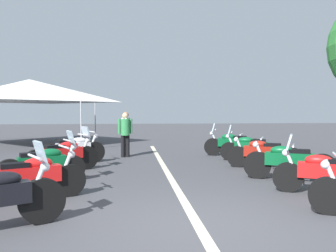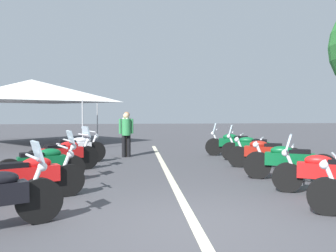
{
  "view_description": "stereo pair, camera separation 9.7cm",
  "coord_description": "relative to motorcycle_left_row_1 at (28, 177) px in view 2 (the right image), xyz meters",
  "views": [
    {
      "loc": [
        -4.79,
        0.96,
        1.66
      ],
      "look_at": [
        4.27,
        0.0,
        1.27
      ],
      "focal_mm": 37.12,
      "sensor_mm": 36.0,
      "label": 1
    },
    {
      "loc": [
        -4.79,
        0.86,
        1.66
      ],
      "look_at": [
        4.27,
        0.0,
        1.27
      ],
      "focal_mm": 37.12,
      "sensor_mm": 36.0,
      "label": 2
    }
  ],
  "objects": [
    {
      "name": "motorcycle_left_row_1",
      "position": [
        0.0,
        0.0,
        0.0
      ],
      "size": [
        1.11,
        1.98,
        0.99
      ],
      "rotation": [
        0.0,
        0.0,
        -1.11
      ],
      "color": "black",
      "rests_on": "ground_plane"
    },
    {
      "name": "ground_plane",
      "position": [
        -1.75,
        -2.83,
        -0.45
      ],
      "size": [
        80.0,
        80.0,
        0.0
      ],
      "primitive_type": "plane",
      "color": "#424247"
    },
    {
      "name": "event_tent",
      "position": [
        11.05,
        3.07,
        2.2
      ],
      "size": [
        6.33,
        6.33,
        3.2
      ],
      "color": "white",
      "rests_on": "ground_plane"
    },
    {
      "name": "motorcycle_right_row_3",
      "position": [
        3.1,
        -5.67,
        -0.0
      ],
      "size": [
        1.07,
        2.01,
        0.99
      ],
      "rotation": [
        0.0,
        0.0,
        1.14
      ],
      "color": "black",
      "rests_on": "ground_plane"
    },
    {
      "name": "motorcycle_left_row_4",
      "position": [
        4.53,
        -0.07,
        0.01
      ],
      "size": [
        1.06,
        1.89,
        1.01
      ],
      "rotation": [
        0.0,
        0.0,
        -1.11
      ],
      "color": "black",
      "rests_on": "ground_plane"
    },
    {
      "name": "motorcycle_left_row_2",
      "position": [
        1.56,
        0.13,
        0.01
      ],
      "size": [
        1.03,
        1.84,
        1.2
      ],
      "rotation": [
        0.0,
        0.0,
        -1.13
      ],
      "color": "black",
      "rests_on": "ground_plane"
    },
    {
      "name": "motorcycle_right_row_5",
      "position": [
        5.9,
        -5.59,
        0.02
      ],
      "size": [
        0.89,
        2.13,
        1.21
      ],
      "rotation": [
        0.0,
        0.0,
        1.3
      ],
      "color": "black",
      "rests_on": "ground_plane"
    },
    {
      "name": "motorcycle_right_row_4",
      "position": [
        4.58,
        -5.79,
        0.01
      ],
      "size": [
        1.0,
        1.96,
        1.2
      ],
      "rotation": [
        0.0,
        0.0,
        1.19
      ],
      "color": "black",
      "rests_on": "ground_plane"
    },
    {
      "name": "motorcycle_right_row_1",
      "position": [
        -0.1,
        -5.7,
        0.0
      ],
      "size": [
        1.13,
        1.95,
        1.19
      ],
      "rotation": [
        0.0,
        0.0,
        1.1
      ],
      "color": "black",
      "rests_on": "ground_plane"
    },
    {
      "name": "lane_centre_stripe",
      "position": [
        2.22,
        -2.83,
        -0.45
      ],
      "size": [
        15.07,
        0.16,
        0.01
      ],
      "primitive_type": "cube",
      "color": "beige",
      "rests_on": "ground_plane"
    },
    {
      "name": "bystander_0",
      "position": [
        6.15,
        -1.66,
        0.5
      ],
      "size": [
        0.53,
        0.32,
        1.63
      ],
      "rotation": [
        0.0,
        0.0,
        1.62
      ],
      "color": "brown",
      "rests_on": "ground_plane"
    },
    {
      "name": "motorcycle_right_row_2",
      "position": [
        1.36,
        -5.6,
        0.01
      ],
      "size": [
        1.08,
        2.0,
        1.01
      ],
      "rotation": [
        0.0,
        0.0,
        1.13
      ],
      "color": "black",
      "rests_on": "ground_plane"
    },
    {
      "name": "bystander_1",
      "position": [
        5.98,
        -1.64,
        0.47
      ],
      "size": [
        0.32,
        0.51,
        1.59
      ],
      "rotation": [
        0.0,
        0.0,
        3.43
      ],
      "color": "black",
      "rests_on": "ground_plane"
    },
    {
      "name": "motorcycle_left_row_3",
      "position": [
        3.09,
        -0.03,
        0.02
      ],
      "size": [
        1.29,
        1.81,
        1.22
      ],
      "rotation": [
        0.0,
        0.0,
        -0.97
      ],
      "color": "black",
      "rests_on": "ground_plane"
    }
  ]
}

